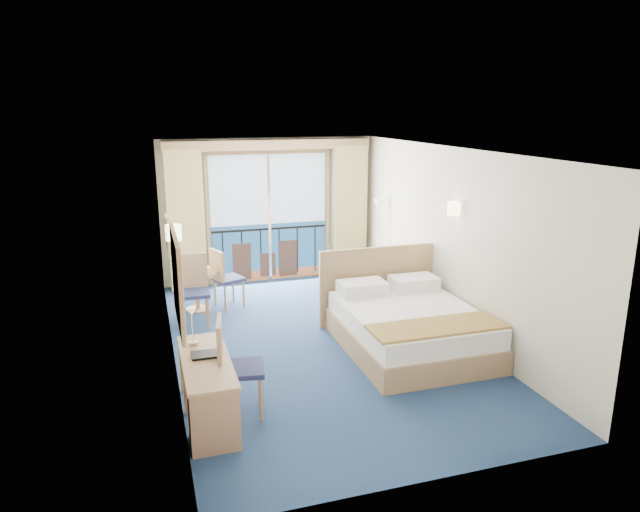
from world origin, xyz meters
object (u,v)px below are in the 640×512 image
(table_chair_a, at_px, (224,275))
(nightstand, at_px, (404,292))
(bed, at_px, (408,325))
(desk, at_px, (212,404))
(armchair, at_px, (361,270))
(round_table, at_px, (197,281))
(desk_chair, at_px, (233,361))
(floor_lamp, at_px, (379,221))
(table_chair_b, at_px, (193,286))

(table_chair_a, bearing_deg, nightstand, -128.17)
(bed, xyz_separation_m, desk, (-2.85, -1.45, 0.04))
(armchair, bearing_deg, round_table, -4.23)
(desk_chair, xyz_separation_m, table_chair_a, (0.38, 3.45, -0.05))
(round_table, bearing_deg, floor_lamp, 6.30)
(bed, height_order, floor_lamp, floor_lamp)
(nightstand, distance_m, table_chair_b, 3.42)
(round_table, relative_size, table_chair_b, 0.67)
(floor_lamp, bearing_deg, nightstand, -92.40)
(bed, xyz_separation_m, round_table, (-2.63, 2.41, 0.16))
(armchair, distance_m, floor_lamp, 0.97)
(bed, bearing_deg, table_chair_a, 132.30)
(armchair, bearing_deg, desk_chair, 41.81)
(table_chair_b, bearing_deg, nightstand, -3.05)
(desk, bearing_deg, armchair, 52.42)
(bed, xyz_separation_m, armchair, (0.37, 2.73, -0.01))
(table_chair_b, bearing_deg, floor_lamp, 17.79)
(round_table, relative_size, table_chair_a, 0.73)
(desk, bearing_deg, desk_chair, 55.03)
(table_chair_b, bearing_deg, bed, -31.46)
(armchair, bearing_deg, bed, 72.03)
(desk_chair, height_order, table_chair_b, desk_chair)
(nightstand, relative_size, desk, 0.38)
(armchair, xyz_separation_m, table_chair_b, (-3.10, -0.93, 0.28))
(armchair, relative_size, floor_lamp, 0.45)
(armchair, height_order, table_chair_a, table_chair_a)
(desk, xyz_separation_m, table_chair_a, (0.67, 3.85, 0.19))
(floor_lamp, height_order, round_table, floor_lamp)
(bed, height_order, desk, bed)
(desk, bearing_deg, bed, 26.94)
(bed, relative_size, nightstand, 4.14)
(table_chair_b, bearing_deg, table_chair_a, 49.75)
(armchair, distance_m, table_chair_b, 3.25)
(bed, distance_m, table_chair_b, 3.28)
(desk, xyz_separation_m, round_table, (0.22, 3.86, 0.12))
(floor_lamp, xyz_separation_m, table_chair_b, (-3.44, -0.98, -0.62))
(bed, distance_m, table_chair_a, 3.25)
(floor_lamp, xyz_separation_m, desk_chair, (-3.28, -3.82, -0.62))
(armchair, distance_m, round_table, 3.01)
(armchair, height_order, desk, desk)
(armchair, relative_size, desk_chair, 0.66)
(round_table, bearing_deg, table_chair_b, -99.57)
(nightstand, xyz_separation_m, table_chair_b, (-3.39, 0.29, 0.34))
(table_chair_b, bearing_deg, armchair, 18.66)
(table_chair_a, bearing_deg, armchair, -103.32)
(armchair, relative_size, round_table, 0.99)
(desk_chair, xyz_separation_m, round_table, (-0.06, 3.46, -0.12))
(desk, distance_m, table_chair_b, 3.26)
(desk_chair, distance_m, table_chair_a, 3.47)
(round_table, xyz_separation_m, table_chair_a, (0.44, -0.01, 0.07))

